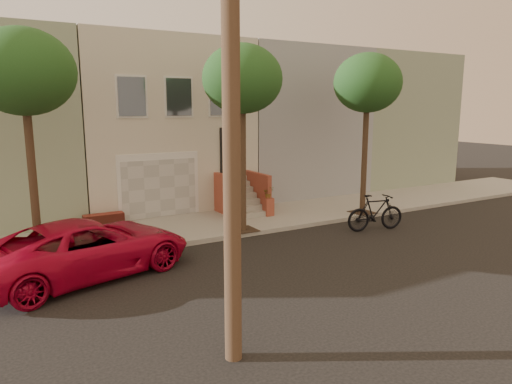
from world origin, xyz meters
TOP-DOWN VIEW (x-y plane):
  - ground at (0.00, 0.00)m, footprint 90.00×90.00m
  - sidewalk at (0.00, 5.35)m, footprint 40.00×3.70m
  - house_row at (0.00, 11.19)m, footprint 33.10×11.70m
  - tree_left at (-5.50, 3.90)m, footprint 2.70×2.57m
  - tree_mid at (1.00, 3.90)m, footprint 2.70×2.57m
  - tree_right at (6.50, 3.90)m, footprint 2.70×2.57m
  - pickup_truck at (-4.44, 2.37)m, footprint 5.92×3.88m
  - motorcycle at (5.36, 1.99)m, footprint 2.29×1.07m

SIDE VIEW (x-z plane):
  - ground at x=0.00m, z-range 0.00..0.00m
  - sidewalk at x=0.00m, z-range 0.00..0.15m
  - motorcycle at x=5.36m, z-range 0.00..1.33m
  - pickup_truck at x=-4.44m, z-range 0.00..1.51m
  - house_row at x=0.00m, z-range 0.14..7.14m
  - tree_left at x=-5.50m, z-range 2.11..8.41m
  - tree_mid at x=1.00m, z-range 2.11..8.41m
  - tree_right at x=6.50m, z-range 2.11..8.41m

